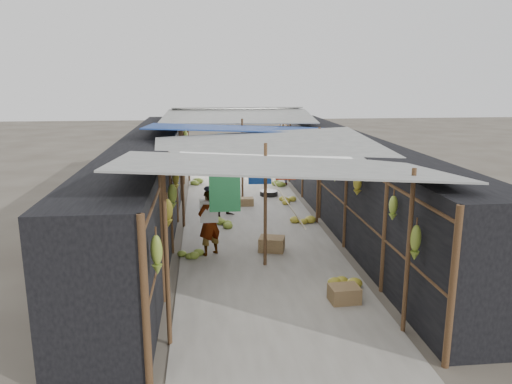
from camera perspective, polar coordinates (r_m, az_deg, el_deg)
name	(u,v)px	position (r m, az deg, el deg)	size (l,w,h in m)	color
ground	(289,338)	(7.95, 3.81, -16.28)	(80.00, 80.00, 0.00)	#6B6356
aisle_slab	(250,219)	(13.93, -0.73, -3.13)	(3.60, 16.00, 0.02)	#9E998E
stall_left	(149,181)	(13.68, -12.08, 1.19)	(1.40, 15.00, 2.30)	black
stall_right	(346,177)	(14.16, 10.20, 1.67)	(1.40, 15.00, 2.30)	black
crate_near	(272,244)	(11.42, 1.81, -5.99)	(0.56, 0.45, 0.34)	#99754E
crate_mid	(344,294)	(9.09, 10.05, -11.45)	(0.51, 0.41, 0.31)	#99754E
crate_back	(247,202)	(15.36, -1.06, -1.14)	(0.40, 0.33, 0.26)	#99754E
black_basin	(269,193)	(16.65, 1.47, -0.16)	(0.60, 0.60, 0.18)	black
vendor_elderly	(209,223)	(11.05, -5.37, -3.51)	(0.55, 0.36, 1.51)	white
shopper_blue	(228,192)	(14.16, -3.26, -0.03)	(0.67, 0.53, 1.39)	#1F419F
vendor_seated	(285,173)	(18.21, 3.33, 2.13)	(0.59, 0.34, 0.91)	#534D48
market_canopy	(249,132)	(13.79, -0.78, 6.86)	(5.62, 15.20, 2.77)	brown
hanging_bananas	(246,161)	(13.40, -1.12, 3.52)	(3.96, 14.06, 0.84)	olive
floor_bananas	(263,215)	(13.86, 0.81, -2.70)	(3.49, 9.91, 0.29)	#A39629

